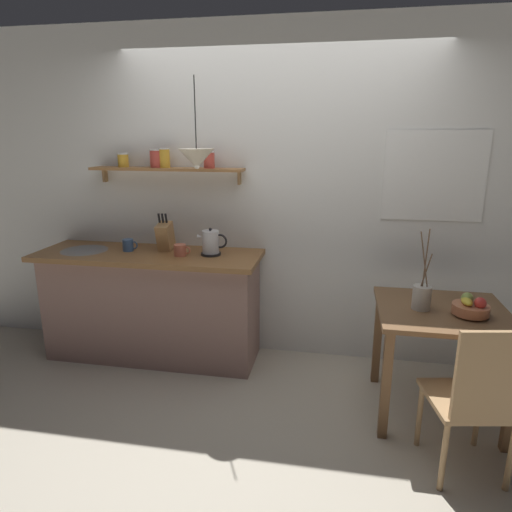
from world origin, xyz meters
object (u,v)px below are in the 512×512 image
electric_kettle (211,243)px  coffee_mug_spare (180,250)px  knife_block (165,236)px  twig_vase (422,297)px  dining_table (441,328)px  dining_chair_near (476,396)px  pendant_lamp (197,159)px  coffee_mug_by_sink (128,245)px  fruit_bowl (471,307)px

electric_kettle → coffee_mug_spare: size_ratio=1.77×
knife_block → twig_vase: bearing=-15.0°
dining_table → knife_block: knife_block is taller
twig_vase → coffee_mug_spare: size_ratio=3.94×
dining_chair_near → coffee_mug_spare: coffee_mug_spare is taller
dining_chair_near → pendant_lamp: 2.33m
twig_vase → pendant_lamp: bearing=168.7°
electric_kettle → coffee_mug_by_sink: bearing=180.0°
knife_block → coffee_mug_by_sink: knife_block is taller
coffee_mug_by_sink → knife_block: bearing=12.5°
coffee_mug_by_sink → coffee_mug_spare: coffee_mug_by_sink is taller
coffee_mug_by_sink → twig_vase: bearing=-11.5°
dining_table → knife_block: size_ratio=2.60×
knife_block → pendant_lamp: size_ratio=0.49×
fruit_bowl → coffee_mug_spare: (-2.05, 0.45, 0.16)m
dining_table → coffee_mug_by_sink: (-2.38, 0.44, 0.35)m
twig_vase → coffee_mug_spare: twig_vase is taller
coffee_mug_spare → dining_table: bearing=-11.0°
fruit_bowl → coffee_mug_spare: coffee_mug_spare is taller
dining_table → dining_chair_near: 0.63m
dining_chair_near → fruit_bowl: bearing=82.0°
dining_chair_near → electric_kettle: bearing=148.9°
fruit_bowl → twig_vase: size_ratio=0.41×
dining_chair_near → pendant_lamp: pendant_lamp is taller
dining_table → fruit_bowl: fruit_bowl is taller
electric_kettle → dining_chair_near: bearing=-31.1°
dining_table → coffee_mug_by_sink: 2.44m
dining_table → dining_chair_near: dining_chair_near is taller
twig_vase → knife_block: size_ratio=1.69×
twig_vase → electric_kettle: size_ratio=2.22×
fruit_bowl → twig_vase: twig_vase is taller
coffee_mug_spare → fruit_bowl: bearing=-12.3°
pendant_lamp → dining_chair_near: bearing=-27.0°
twig_vase → pendant_lamp: size_ratio=0.83×
twig_vase → electric_kettle: (-1.53, 0.45, 0.18)m
twig_vase → coffee_mug_spare: 1.81m
electric_kettle → coffee_mug_by_sink: electric_kettle is taller
pendant_lamp → dining_table: bearing=-9.9°
fruit_bowl → pendant_lamp: 2.09m
electric_kettle → coffee_mug_by_sink: 0.71m
fruit_bowl → coffee_mug_by_sink: bearing=168.4°
fruit_bowl → coffee_mug_by_sink: (-2.52, 0.52, 0.16)m
dining_chair_near → electric_kettle: 2.10m
fruit_bowl → coffee_mug_spare: 2.10m
dining_table → coffee_mug_by_sink: size_ratio=6.35×
fruit_bowl → pendant_lamp: bearing=168.5°
fruit_bowl → knife_block: (-2.22, 0.58, 0.24)m
dining_chair_near → pendant_lamp: size_ratio=1.45×
dining_chair_near → dining_table: bearing=96.2°
dining_chair_near → coffee_mug_by_sink: 2.70m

